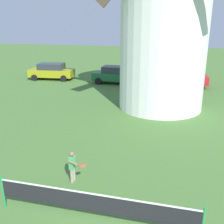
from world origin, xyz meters
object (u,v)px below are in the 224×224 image
player_far (73,165)px  parked_car_mustard (52,71)px  parked_car_green (115,75)px  parked_car_red (182,78)px  tennis_net (94,203)px

player_far → parked_car_mustard: parked_car_mustard is taller
parked_car_green → parked_car_red: size_ratio=0.94×
parked_car_mustard → parked_car_red: (12.44, -0.11, -0.00)m
player_far → parked_car_mustard: bearing=118.6°
player_far → parked_car_red: (3.54, 16.22, 0.15)m
player_far → parked_car_green: bearing=98.6°
tennis_net → player_far: size_ratio=4.97×
player_far → parked_car_green: size_ratio=0.29×
tennis_net → parked_car_green: bearing=101.9°
player_far → parked_car_green: (-2.44, 16.15, 0.15)m
parked_car_mustard → player_far: bearing=-61.4°
player_far → parked_car_green: 16.33m
tennis_net → parked_car_red: (2.17, 18.05, 0.12)m
player_far → parked_car_red: parked_car_red is taller
tennis_net → parked_car_green: 18.38m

